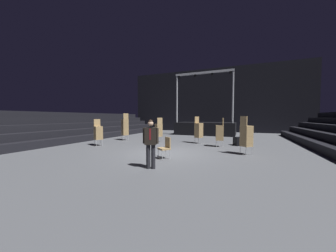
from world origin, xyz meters
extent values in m
cube|color=#515459|center=(0.00, 0.00, -0.05)|extent=(22.00, 30.00, 0.10)
cube|color=black|center=(0.00, 15.00, 4.00)|extent=(22.00, 0.30, 8.00)
cube|color=black|center=(-7.62, 1.00, 0.23)|extent=(0.75, 24.00, 0.45)
cube|color=black|center=(-8.38, 1.00, 0.68)|extent=(0.75, 24.00, 0.45)
cube|color=black|center=(-9.12, 1.00, 1.12)|extent=(0.75, 24.00, 0.45)
cube|color=black|center=(-9.88, 1.00, 1.57)|extent=(0.75, 24.00, 0.45)
cube|color=black|center=(-10.62, 1.00, 2.02)|extent=(0.75, 24.00, 0.45)
cube|color=black|center=(0.00, 10.76, 0.64)|extent=(6.00, 3.45, 1.28)
cylinder|color=#9EA0A8|center=(-2.75, 9.29, 3.73)|extent=(0.16, 0.16, 4.89)
cylinder|color=#9EA0A8|center=(2.75, 9.29, 3.73)|extent=(0.16, 0.16, 4.89)
cube|color=#9EA0A8|center=(0.00, 9.29, 6.17)|extent=(5.70, 0.20, 0.20)
cylinder|color=black|center=(-2.50, 9.29, 5.95)|extent=(0.18, 0.18, 0.22)
cylinder|color=black|center=(-0.83, 9.29, 5.95)|extent=(0.18, 0.18, 0.22)
cylinder|color=black|center=(0.83, 9.29, 5.95)|extent=(0.18, 0.18, 0.22)
cylinder|color=black|center=(2.50, 9.29, 5.95)|extent=(0.18, 0.18, 0.22)
cylinder|color=black|center=(0.71, -2.82, 0.43)|extent=(0.15, 0.15, 0.86)
cylinder|color=black|center=(0.54, -2.87, 0.43)|extent=(0.15, 0.15, 0.86)
cube|color=silver|center=(0.65, -2.90, 1.16)|extent=(0.20, 0.15, 0.61)
cube|color=black|center=(0.63, -2.85, 1.16)|extent=(0.45, 0.34, 0.61)
cube|color=maroon|center=(0.66, -2.96, 1.24)|extent=(0.06, 0.03, 0.39)
cylinder|color=black|center=(0.85, -2.78, 1.18)|extent=(0.12, 0.12, 0.56)
cylinder|color=black|center=(0.40, -2.92, 1.18)|extent=(0.12, 0.12, 0.56)
sphere|color=#DBAD89|center=(0.63, -2.85, 1.61)|extent=(0.20, 0.20, 0.20)
sphere|color=black|center=(0.63, -2.85, 1.66)|extent=(0.16, 0.16, 0.16)
cylinder|color=#B2B5BA|center=(2.16, 2.76, 0.20)|extent=(0.02, 0.02, 0.40)
cylinder|color=#B2B5BA|center=(2.10, 3.14, 0.20)|extent=(0.02, 0.02, 0.40)
cylinder|color=#B2B5BA|center=(2.54, 2.83, 0.20)|extent=(0.02, 0.02, 0.40)
cylinder|color=#B2B5BA|center=(2.47, 3.20, 0.20)|extent=(0.02, 0.02, 0.40)
cube|color=#A38456|center=(2.32, 2.98, 0.44)|extent=(0.51, 0.51, 0.08)
cube|color=#A38456|center=(2.32, 2.98, 0.53)|extent=(0.51, 0.51, 0.08)
cube|color=#A38456|center=(2.32, 2.98, 0.61)|extent=(0.51, 0.51, 0.08)
cube|color=#A38456|center=(2.32, 2.98, 0.70)|extent=(0.51, 0.51, 0.08)
cube|color=#A38456|center=(2.32, 2.98, 0.78)|extent=(0.51, 0.51, 0.08)
cube|color=#A38456|center=(2.32, 2.98, 0.87)|extent=(0.51, 0.51, 0.08)
cube|color=#A38456|center=(2.32, 2.98, 0.95)|extent=(0.51, 0.51, 0.08)
cube|color=#A38456|center=(2.32, 2.98, 1.04)|extent=(0.51, 0.51, 0.08)
cube|color=#A38456|center=(2.32, 2.98, 1.12)|extent=(0.51, 0.51, 0.08)
cube|color=#A38456|center=(2.32, 2.98, 1.21)|extent=(0.51, 0.51, 0.08)
cube|color=#A38456|center=(2.32, 2.98, 1.29)|extent=(0.51, 0.51, 0.08)
cube|color=#A38456|center=(2.51, 3.02, 1.56)|extent=(0.12, 0.41, 0.46)
cylinder|color=#B2B5BA|center=(-5.29, 3.35, 0.20)|extent=(0.02, 0.02, 0.40)
cylinder|color=#B2B5BA|center=(-5.10, 3.68, 0.20)|extent=(0.02, 0.02, 0.40)
cylinder|color=#B2B5BA|center=(-4.97, 3.15, 0.20)|extent=(0.02, 0.02, 0.40)
cylinder|color=#B2B5BA|center=(-4.77, 3.48, 0.20)|extent=(0.02, 0.02, 0.40)
cube|color=#A38456|center=(-5.03, 3.42, 0.44)|extent=(0.60, 0.60, 0.08)
cube|color=#A38456|center=(-5.03, 3.42, 0.53)|extent=(0.60, 0.60, 0.08)
cube|color=#A38456|center=(-5.03, 3.42, 0.61)|extent=(0.60, 0.60, 0.08)
cube|color=#A38456|center=(-5.03, 3.42, 0.70)|extent=(0.60, 0.60, 0.08)
cube|color=#A38456|center=(-5.03, 3.42, 0.78)|extent=(0.60, 0.60, 0.08)
cube|color=#A38456|center=(-5.03, 3.42, 0.87)|extent=(0.60, 0.60, 0.08)
cube|color=#A38456|center=(-5.03, 3.42, 0.95)|extent=(0.60, 0.60, 0.08)
cube|color=#A38456|center=(-5.03, 3.42, 1.04)|extent=(0.60, 0.60, 0.08)
cube|color=#A38456|center=(-5.03, 3.42, 1.12)|extent=(0.60, 0.60, 0.08)
cube|color=#A38456|center=(-5.03, 3.42, 1.21)|extent=(0.60, 0.60, 0.08)
cube|color=#A38456|center=(-5.03, 3.42, 1.29)|extent=(0.60, 0.60, 0.08)
cube|color=#A38456|center=(-5.03, 3.42, 1.38)|extent=(0.60, 0.60, 0.08)
cube|color=#A38456|center=(-5.03, 3.42, 1.46)|extent=(0.60, 0.60, 0.08)
cube|color=#A38456|center=(-5.03, 3.42, 1.55)|extent=(0.60, 0.60, 0.08)
cube|color=#A38456|center=(-5.03, 3.42, 1.63)|extent=(0.60, 0.60, 0.08)
cube|color=#A38456|center=(-4.87, 3.32, 1.91)|extent=(0.25, 0.37, 0.46)
cylinder|color=#B2B5BA|center=(1.05, 4.02, 0.20)|extent=(0.02, 0.02, 0.40)
cylinder|color=#B2B5BA|center=(0.87, 3.69, 0.20)|extent=(0.02, 0.02, 0.40)
cylinder|color=#B2B5BA|center=(0.72, 4.20, 0.20)|extent=(0.02, 0.02, 0.40)
cylinder|color=#B2B5BA|center=(0.54, 3.87, 0.20)|extent=(0.02, 0.02, 0.40)
cube|color=#A38456|center=(0.79, 3.94, 0.44)|extent=(0.60, 0.60, 0.08)
cube|color=#A38456|center=(0.79, 3.94, 0.53)|extent=(0.60, 0.60, 0.08)
cube|color=#A38456|center=(0.79, 3.94, 0.61)|extent=(0.60, 0.60, 0.08)
cube|color=#A38456|center=(0.79, 3.94, 0.70)|extent=(0.60, 0.60, 0.08)
cube|color=#A38456|center=(0.79, 3.94, 0.78)|extent=(0.60, 0.60, 0.08)
cube|color=#A38456|center=(0.79, 3.94, 0.87)|extent=(0.60, 0.60, 0.08)
cube|color=#A38456|center=(0.79, 3.94, 0.95)|extent=(0.60, 0.60, 0.08)
cube|color=#A38456|center=(0.79, 3.94, 1.04)|extent=(0.60, 0.60, 0.08)
cube|color=#A38456|center=(0.79, 3.94, 1.12)|extent=(0.60, 0.60, 0.08)
cube|color=#A38456|center=(0.79, 3.94, 1.21)|extent=(0.60, 0.60, 0.08)
cube|color=#A38456|center=(0.79, 3.94, 1.29)|extent=(0.60, 0.60, 0.08)
cube|color=#A38456|center=(0.79, 3.94, 1.38)|extent=(0.60, 0.60, 0.08)
cube|color=#A38456|center=(0.62, 4.04, 1.65)|extent=(0.24, 0.38, 0.46)
cylinder|color=#B2B5BA|center=(-2.39, 3.52, 0.20)|extent=(0.02, 0.02, 0.40)
cylinder|color=#B2B5BA|center=(-2.16, 3.82, 0.20)|extent=(0.02, 0.02, 0.40)
cylinder|color=#B2B5BA|center=(-2.09, 3.29, 0.20)|extent=(0.02, 0.02, 0.40)
cylinder|color=#B2B5BA|center=(-1.86, 3.58, 0.20)|extent=(0.02, 0.02, 0.40)
cube|color=#A38456|center=(-2.13, 3.55, 0.44)|extent=(0.62, 0.62, 0.08)
cube|color=#A38456|center=(-2.13, 3.55, 0.53)|extent=(0.62, 0.62, 0.08)
cube|color=#A38456|center=(-2.13, 3.55, 0.61)|extent=(0.62, 0.62, 0.08)
cube|color=#A38456|center=(-2.13, 3.55, 0.70)|extent=(0.62, 0.62, 0.08)
cube|color=#A38456|center=(-2.13, 3.55, 0.78)|extent=(0.62, 0.62, 0.08)
cube|color=#A38456|center=(-2.13, 3.55, 0.87)|extent=(0.62, 0.62, 0.08)
cube|color=#A38456|center=(-2.13, 3.55, 0.95)|extent=(0.62, 0.62, 0.08)
cube|color=#A38456|center=(-2.13, 3.55, 1.04)|extent=(0.62, 0.62, 0.08)
cube|color=#A38456|center=(-2.13, 3.55, 1.12)|extent=(0.62, 0.62, 0.08)
cube|color=#A38456|center=(-2.13, 3.55, 1.21)|extent=(0.62, 0.62, 0.08)
cube|color=#A38456|center=(-2.13, 3.55, 1.29)|extent=(0.62, 0.62, 0.08)
cube|color=#A38456|center=(-1.97, 3.43, 1.56)|extent=(0.29, 0.35, 0.46)
cylinder|color=#B2B5BA|center=(3.80, 1.35, 0.20)|extent=(0.02, 0.02, 0.40)
cylinder|color=#B2B5BA|center=(4.07, 1.09, 0.20)|extent=(0.02, 0.02, 0.40)
cylinder|color=#B2B5BA|center=(3.54, 1.09, 0.20)|extent=(0.02, 0.02, 0.40)
cylinder|color=#B2B5BA|center=(3.81, 0.82, 0.20)|extent=(0.02, 0.02, 0.40)
cube|color=#A38456|center=(3.80, 1.09, 0.44)|extent=(0.62, 0.62, 0.08)
cube|color=#A38456|center=(3.80, 1.09, 0.53)|extent=(0.62, 0.62, 0.08)
cube|color=#A38456|center=(3.80, 1.09, 0.61)|extent=(0.62, 0.62, 0.08)
cube|color=#A38456|center=(3.80, 1.09, 0.70)|extent=(0.62, 0.62, 0.08)
cube|color=#A38456|center=(3.80, 1.09, 0.78)|extent=(0.62, 0.62, 0.08)
cube|color=#A38456|center=(3.80, 1.09, 0.87)|extent=(0.62, 0.62, 0.08)
cube|color=#A38456|center=(3.80, 1.09, 0.95)|extent=(0.62, 0.62, 0.08)
cube|color=#A38456|center=(3.80, 1.09, 1.04)|extent=(0.62, 0.62, 0.08)
cube|color=#A38456|center=(3.80, 1.09, 1.12)|extent=(0.62, 0.62, 0.08)
cube|color=#A38456|center=(3.80, 1.09, 1.21)|extent=(0.62, 0.62, 0.08)
cube|color=#A38456|center=(3.80, 1.09, 1.29)|extent=(0.62, 0.62, 0.08)
cube|color=#A38456|center=(3.80, 1.09, 1.38)|extent=(0.62, 0.62, 0.08)
cube|color=#A38456|center=(3.67, 0.95, 1.65)|extent=(0.32, 0.32, 0.46)
cylinder|color=#B2B5BA|center=(-4.64, 0.49, 0.20)|extent=(0.02, 0.02, 0.40)
cylinder|color=#B2B5BA|center=(-4.81, 0.15, 0.20)|extent=(0.02, 0.02, 0.40)
cylinder|color=#B2B5BA|center=(-4.98, 0.66, 0.20)|extent=(0.02, 0.02, 0.40)
cylinder|color=#B2B5BA|center=(-5.15, 0.32, 0.20)|extent=(0.02, 0.02, 0.40)
cube|color=#A38456|center=(-4.89, 0.40, 0.44)|extent=(0.59, 0.59, 0.08)
cube|color=#A38456|center=(-4.89, 0.40, 0.53)|extent=(0.59, 0.59, 0.08)
cube|color=#A38456|center=(-4.89, 0.40, 0.61)|extent=(0.59, 0.59, 0.08)
cube|color=#A38456|center=(-4.89, 0.40, 0.70)|extent=(0.59, 0.59, 0.08)
cube|color=#A38456|center=(-4.89, 0.40, 0.78)|extent=(0.59, 0.59, 0.08)
cube|color=#A38456|center=(-4.89, 0.40, 0.87)|extent=(0.59, 0.59, 0.08)
cube|color=#A38456|center=(-4.89, 0.40, 0.95)|extent=(0.59, 0.59, 0.08)
cube|color=#A38456|center=(-4.89, 0.40, 1.04)|extent=(0.59, 0.59, 0.08)
cube|color=#A38456|center=(-4.89, 0.40, 1.12)|extent=(0.59, 0.59, 0.08)
cube|color=#A38456|center=(-4.89, 0.40, 1.21)|extent=(0.59, 0.59, 0.08)
cube|color=#A38456|center=(-5.07, 0.49, 1.48)|extent=(0.23, 0.38, 0.46)
cube|color=black|center=(3.58, 4.10, 0.27)|extent=(1.08, 0.97, 0.54)
cylinder|color=#B2B5BA|center=(0.48, -1.52, 0.20)|extent=(0.02, 0.02, 0.40)
cylinder|color=#B2B5BA|center=(0.17, -1.30, 0.20)|extent=(0.02, 0.02, 0.40)
cylinder|color=#B2B5BA|center=(0.71, -1.22, 0.20)|extent=(0.02, 0.02, 0.40)
cylinder|color=#B2B5BA|center=(0.40, -0.99, 0.20)|extent=(0.02, 0.02, 0.40)
cube|color=#A38456|center=(0.44, -1.26, 0.44)|extent=(0.62, 0.62, 0.08)
cube|color=#A38456|center=(0.56, -1.10, 0.72)|extent=(0.36, 0.28, 0.46)
camera|label=1|loc=(3.62, -8.44, 1.83)|focal=19.20mm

